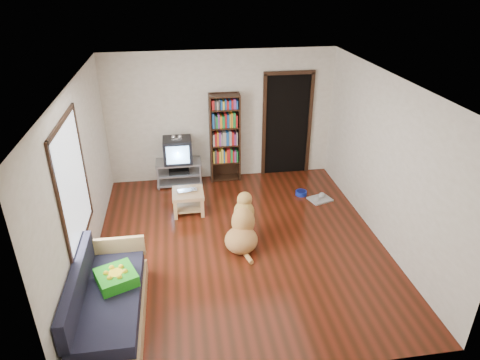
{
  "coord_description": "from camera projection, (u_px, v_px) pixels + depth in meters",
  "views": [
    {
      "loc": [
        -0.85,
        -5.61,
        3.99
      ],
      "look_at": [
        0.07,
        0.46,
        0.9
      ],
      "focal_mm": 32.0,
      "sensor_mm": 36.0,
      "label": 1
    }
  ],
  "objects": [
    {
      "name": "tv_stand",
      "position": [
        179.0,
        172.0,
        8.61
      ],
      "size": [
        0.9,
        0.45,
        0.5
      ],
      "color": "#99999E",
      "rests_on": "ground"
    },
    {
      "name": "ground",
      "position": [
        240.0,
        243.0,
        6.86
      ],
      "size": [
        5.0,
        5.0,
        0.0
      ],
      "primitive_type": "plane",
      "color": "#501A0D",
      "rests_on": "ground"
    },
    {
      "name": "laptop",
      "position": [
        188.0,
        192.0,
        7.54
      ],
      "size": [
        0.38,
        0.27,
        0.03
      ],
      "primitive_type": "imported",
      "rotation": [
        0.0,
        0.0,
        0.16
      ],
      "color": "silver",
      "rests_on": "coffee_table"
    },
    {
      "name": "doorway",
      "position": [
        287.0,
        122.0,
        8.73
      ],
      "size": [
        1.03,
        0.05,
        2.19
      ],
      "color": "black",
      "rests_on": "wall_back"
    },
    {
      "name": "window",
      "position": [
        73.0,
        184.0,
        5.44
      ],
      "size": [
        0.03,
        1.46,
        1.7
      ],
      "color": "white",
      "rests_on": "wall_left"
    },
    {
      "name": "green_cushion",
      "position": [
        116.0,
        277.0,
        5.35
      ],
      "size": [
        0.6,
        0.6,
        0.15
      ],
      "primitive_type": "cube",
      "rotation": [
        0.0,
        0.0,
        0.4
      ],
      "color": "green",
      "rests_on": "sofa"
    },
    {
      "name": "crt_tv",
      "position": [
        178.0,
        150.0,
        8.41
      ],
      "size": [
        0.55,
        0.52,
        0.58
      ],
      "color": "black",
      "rests_on": "tv_stand"
    },
    {
      "name": "dog",
      "position": [
        243.0,
        227.0,
        6.73
      ],
      "size": [
        0.66,
        1.02,
        0.83
      ],
      "color": "#BE8B49",
      "rests_on": "ground"
    },
    {
      "name": "bookshelf",
      "position": [
        225.0,
        134.0,
        8.49
      ],
      "size": [
        0.6,
        0.3,
        1.8
      ],
      "color": "black",
      "rests_on": "ground"
    },
    {
      "name": "sofa",
      "position": [
        107.0,
        303.0,
        5.27
      ],
      "size": [
        0.8,
        1.8,
        0.8
      ],
      "color": "tan",
      "rests_on": "ground"
    },
    {
      "name": "ceiling",
      "position": [
        240.0,
        82.0,
        5.69
      ],
      "size": [
        5.0,
        5.0,
        0.0
      ],
      "primitive_type": "plane",
      "rotation": [
        3.14,
        0.0,
        0.0
      ],
      "color": "white",
      "rests_on": "ground"
    },
    {
      "name": "grey_rag",
      "position": [
        320.0,
        199.0,
        8.12
      ],
      "size": [
        0.48,
        0.43,
        0.03
      ],
      "primitive_type": "cube",
      "rotation": [
        0.0,
        0.0,
        0.31
      ],
      "color": "#ACACAC",
      "rests_on": "ground"
    },
    {
      "name": "dog_bowl",
      "position": [
        301.0,
        193.0,
        8.29
      ],
      "size": [
        0.22,
        0.22,
        0.08
      ],
      "primitive_type": "cylinder",
      "color": "navy",
      "rests_on": "ground"
    },
    {
      "name": "wall_back",
      "position": [
        221.0,
        117.0,
        8.48
      ],
      "size": [
        4.5,
        0.0,
        4.5
      ],
      "primitive_type": "plane",
      "rotation": [
        1.57,
        0.0,
        0.0
      ],
      "color": "silver",
      "rests_on": "ground"
    },
    {
      "name": "wall_front",
      "position": [
        279.0,
        281.0,
        4.07
      ],
      "size": [
        4.5,
        0.0,
        4.5
      ],
      "primitive_type": "plane",
      "rotation": [
        -1.57,
        0.0,
        0.0
      ],
      "color": "silver",
      "rests_on": "ground"
    },
    {
      "name": "wall_left",
      "position": [
        81.0,
        180.0,
        5.97
      ],
      "size": [
        0.0,
        5.0,
        5.0
      ],
      "primitive_type": "plane",
      "rotation": [
        1.57,
        0.0,
        1.57
      ],
      "color": "silver",
      "rests_on": "ground"
    },
    {
      "name": "wall_right",
      "position": [
        384.0,
        161.0,
        6.58
      ],
      "size": [
        0.0,
        5.0,
        5.0
      ],
      "primitive_type": "plane",
      "rotation": [
        1.57,
        0.0,
        -1.57
      ],
      "color": "silver",
      "rests_on": "ground"
    },
    {
      "name": "coffee_table",
      "position": [
        188.0,
        198.0,
        7.63
      ],
      "size": [
        0.55,
        0.55,
        0.4
      ],
      "color": "tan",
      "rests_on": "ground"
    }
  ]
}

